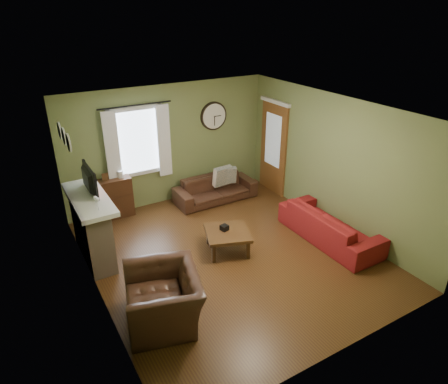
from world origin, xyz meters
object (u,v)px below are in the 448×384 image
sofa_brown (215,189)px  sofa_red (330,225)px  armchair (163,298)px  bookshelf (115,198)px  coffee_table (227,241)px

sofa_brown → sofa_red: bearing=-68.2°
sofa_red → armchair: bearing=96.6°
bookshelf → coffee_table: 2.68m
sofa_brown → armchair: 3.88m
armchair → coffee_table: 1.97m
coffee_table → sofa_brown: bearing=66.8°
sofa_brown → sofa_red: (1.03, -2.57, 0.03)m
coffee_table → sofa_red: bearing=-18.9°
sofa_brown → sofa_red: 2.77m
bookshelf → armchair: bookshelf is taller
bookshelf → sofa_red: size_ratio=0.41×
coffee_table → armchair: bearing=-147.9°
bookshelf → armchair: bearing=-95.2°
sofa_red → armchair: size_ratio=1.82×
bookshelf → sofa_red: 4.35m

